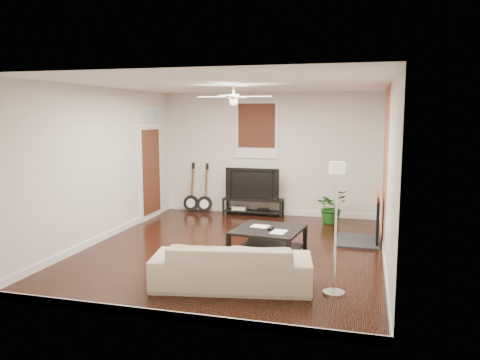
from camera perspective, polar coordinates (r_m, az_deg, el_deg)
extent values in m
cube|color=black|center=(8.37, -0.72, -8.19)|extent=(5.00, 6.00, 0.01)
cube|color=white|center=(8.05, -0.76, 11.32)|extent=(5.00, 6.00, 0.01)
cube|color=silver|center=(10.99, 3.54, 3.10)|extent=(5.00, 0.01, 2.80)
cube|color=silver|center=(5.30, -9.64, -2.22)|extent=(5.00, 0.01, 2.80)
cube|color=silver|center=(9.09, -16.08, 1.79)|extent=(0.01, 6.00, 2.80)
cube|color=silver|center=(7.79, 17.24, 0.77)|extent=(0.01, 6.00, 2.80)
cube|color=#A24334|center=(8.79, 16.94, 1.55)|extent=(0.02, 2.20, 2.80)
cube|color=black|center=(8.93, 14.84, -4.38)|extent=(0.80, 1.10, 0.92)
cube|color=#34170E|center=(11.00, 2.00, 5.98)|extent=(1.00, 0.06, 1.30)
cube|color=white|center=(10.75, -10.64, 2.07)|extent=(0.08, 1.00, 2.50)
cube|color=black|center=(11.02, 1.58, -3.22)|extent=(1.38, 0.37, 0.39)
imported|color=black|center=(10.95, 1.61, -0.36)|extent=(1.24, 0.16, 0.71)
cube|color=black|center=(7.99, 3.37, -7.34)|extent=(1.18, 1.18, 0.45)
imported|color=#BBAB8C|center=(6.52, -0.98, -10.06)|extent=(2.23, 1.19, 0.62)
imported|color=#185117|center=(10.34, 10.84, -3.12)|extent=(0.86, 0.87, 0.73)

